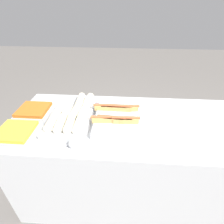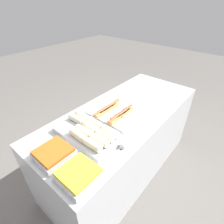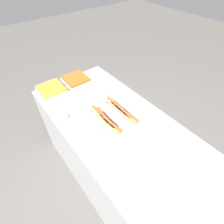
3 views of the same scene
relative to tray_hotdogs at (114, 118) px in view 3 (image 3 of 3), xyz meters
name	(u,v)px [view 3 (image 3 of 3)]	position (x,y,z in m)	size (l,w,h in m)	color
ground_plane	(122,180)	(0.15, 0.00, -0.89)	(12.00, 12.00, 0.00)	slate
counter	(123,161)	(0.15, 0.00, -0.46)	(1.88, 0.78, 0.85)	silver
tray_hotdogs	(114,118)	(0.00, 0.00, 0.00)	(0.36, 0.46, 0.10)	silver
tray_wraps	(90,97)	(-0.33, -0.01, 0.01)	(0.30, 0.53, 0.11)	silver
tray_side_front	(52,91)	(-0.64, -0.24, 0.00)	(0.24, 0.23, 0.07)	silver
tray_side_back	(76,81)	(-0.64, 0.02, 0.00)	(0.24, 0.23, 0.07)	silver
serving_spoon_near	(65,116)	(-0.27, -0.30, -0.02)	(0.23, 0.05, 0.05)	#B2B5BA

